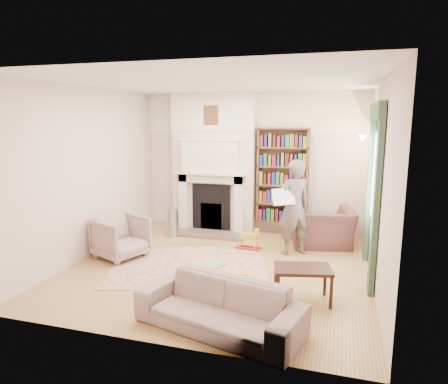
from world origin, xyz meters
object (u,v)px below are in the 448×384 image
(armchair_reading, at_px, (322,227))
(armchair_left, at_px, (121,237))
(rocking_horse, at_px, (248,239))
(coffee_table, at_px, (302,284))
(paraffin_heater, at_px, (172,223))
(man_reading, at_px, (294,207))
(sofa, at_px, (219,306))
(bookcase, at_px, (283,176))

(armchair_reading, xyz_separation_m, armchair_left, (-3.17, -1.59, -0.00))
(armchair_reading, bearing_deg, rocking_horse, 15.05)
(coffee_table, bearing_deg, paraffin_heater, 128.54)
(armchair_left, height_order, rocking_horse, armchair_left)
(armchair_reading, distance_m, coffee_table, 2.41)
(armchair_left, relative_size, paraffin_heater, 1.37)
(armchair_reading, bearing_deg, man_reading, 41.73)
(sofa, height_order, rocking_horse, sofa)
(armchair_reading, distance_m, sofa, 3.48)
(sofa, distance_m, paraffin_heater, 3.65)
(armchair_reading, xyz_separation_m, man_reading, (-0.45, -0.60, 0.46))
(sofa, xyz_separation_m, paraffin_heater, (-1.92, 3.10, 0.01))
(man_reading, relative_size, rocking_horse, 3.59)
(sofa, bearing_deg, man_reading, 95.13)
(paraffin_heater, height_order, rocking_horse, paraffin_heater)
(bookcase, distance_m, armchair_left, 3.30)
(bookcase, distance_m, man_reading, 1.26)
(bookcase, bearing_deg, armchair_reading, -34.16)
(coffee_table, bearing_deg, sofa, -143.53)
(bookcase, xyz_separation_m, armchair_left, (-2.36, -2.15, -0.83))
(bookcase, xyz_separation_m, coffee_table, (0.70, -2.95, -0.95))
(sofa, distance_m, rocking_horse, 2.76)
(bookcase, xyz_separation_m, rocking_horse, (-0.41, -1.16, -0.98))
(bookcase, relative_size, coffee_table, 2.64)
(bookcase, height_order, sofa, bookcase)
(coffee_table, height_order, paraffin_heater, paraffin_heater)
(sofa, relative_size, coffee_table, 2.64)
(bookcase, distance_m, sofa, 4.01)
(man_reading, bearing_deg, paraffin_heater, -45.02)
(armchair_reading, relative_size, paraffin_heater, 1.95)
(paraffin_heater, bearing_deg, sofa, -58.27)
(paraffin_heater, distance_m, rocking_horse, 1.65)
(bookcase, bearing_deg, rocking_horse, -109.42)
(coffee_table, bearing_deg, bookcase, 90.18)
(armchair_reading, distance_m, armchair_left, 3.55)
(paraffin_heater, bearing_deg, man_reading, -8.33)
(man_reading, bearing_deg, sofa, 43.61)
(sofa, bearing_deg, armchair_left, 156.87)
(coffee_table, height_order, rocking_horse, coffee_table)
(sofa, height_order, paraffin_heater, paraffin_heater)
(armchair_reading, distance_m, rocking_horse, 1.38)
(man_reading, distance_m, paraffin_heater, 2.47)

